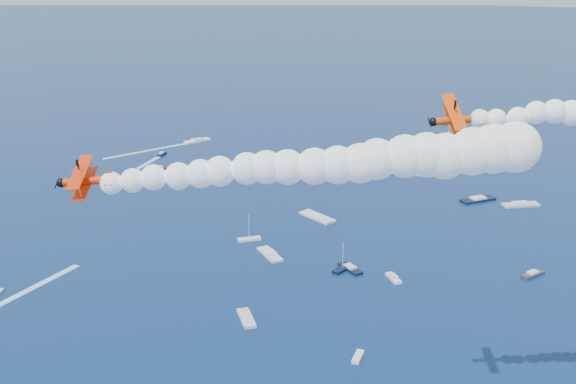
% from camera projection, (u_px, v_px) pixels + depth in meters
% --- Properties ---
extents(biplane_lead, '(10.66, 12.10, 8.67)m').
position_uv_depth(biplane_lead, '(457.00, 120.00, 98.10)').
color(biplane_lead, '#FF4605').
extents(biplane_trail, '(9.04, 10.36, 6.80)m').
position_uv_depth(biplane_trail, '(87.00, 181.00, 82.34)').
color(biplane_trail, '#FE3005').
extents(smoke_trail_trail, '(54.35, 36.07, 9.91)m').
position_uv_depth(smoke_trail_trail, '(312.00, 165.00, 81.64)').
color(smoke_trail_trail, white).
extents(spectator_boats, '(212.42, 180.34, 0.70)m').
position_uv_depth(spectator_boats, '(349.00, 231.00, 210.35)').
color(spectator_boats, '#303640').
rests_on(spectator_boats, ground).
extents(boat_wakes, '(50.70, 157.85, 0.04)m').
position_uv_depth(boat_wakes, '(112.00, 192.00, 244.83)').
color(boat_wakes, white).
rests_on(boat_wakes, ground).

